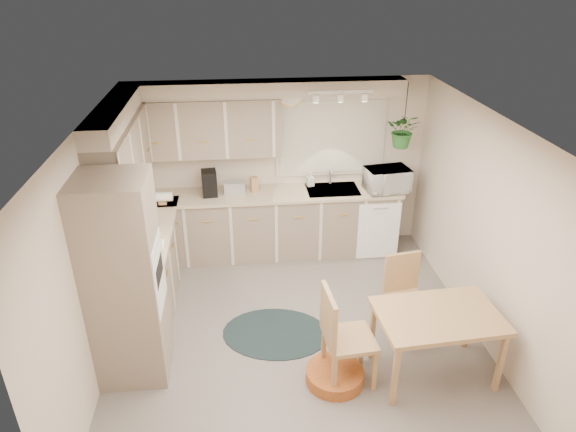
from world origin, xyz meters
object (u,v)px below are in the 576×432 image
at_px(chair_back, 408,298).
at_px(microwave, 387,177).
at_px(dining_table, 434,344).
at_px(pet_bed, 335,375).
at_px(chair_left, 350,336).
at_px(braided_rug, 276,333).

bearing_deg(chair_back, microwave, -106.35).
relative_size(chair_back, microwave, 1.59).
bearing_deg(chair_back, dining_table, 86.79).
height_order(chair_back, pet_bed, chair_back).
xyz_separation_m(dining_table, chair_left, (-0.85, 0.02, 0.15)).
relative_size(braided_rug, pet_bed, 2.07).
relative_size(dining_table, braided_rug, 0.98).
bearing_deg(chair_back, chair_left, 29.52).
distance_m(chair_back, pet_bed, 1.19).
height_order(dining_table, pet_bed, dining_table).
bearing_deg(microwave, pet_bed, -123.09).
xyz_separation_m(braided_rug, microwave, (1.66, 1.69, 1.13)).
bearing_deg(microwave, dining_table, -101.95).
xyz_separation_m(chair_left, microwave, (1.00, 2.43, 0.62)).
relative_size(chair_left, chair_back, 1.13).
height_order(chair_back, braided_rug, chair_back).
distance_m(dining_table, chair_left, 0.86).
bearing_deg(braided_rug, chair_left, -48.60).
bearing_deg(microwave, chair_left, -120.70).
distance_m(chair_back, braided_rug, 1.51).
distance_m(dining_table, microwave, 2.57).
bearing_deg(pet_bed, braided_rug, 123.94).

